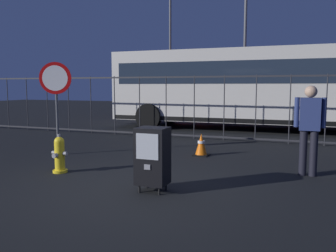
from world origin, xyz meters
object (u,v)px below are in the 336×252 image
object	(u,v)px
stop_sign	(56,89)
traffic_cone	(201,145)
pedestrian	(310,125)
street_light_far_left	(170,38)
newspaper_box_primary	(153,156)
street_light_near_right	(245,28)
bus_far	(296,85)
fire_hydrant	(60,154)
bus_near	(251,85)

from	to	relation	value
stop_sign	traffic_cone	bearing A→B (deg)	19.32
pedestrian	street_light_far_left	size ratio (longest dim) A/B	0.21
newspaper_box_primary	traffic_cone	xyz separation A→B (m)	(-0.06, 3.07, -0.31)
pedestrian	street_light_near_right	bearing A→B (deg)	105.20
street_light_near_right	street_light_far_left	distance (m)	6.12
stop_sign	bus_far	bearing A→B (deg)	64.11
newspaper_box_primary	stop_sign	bearing A→B (deg)	150.06
newspaper_box_primary	street_light_far_left	distance (m)	17.02
street_light_near_right	fire_hydrant	bearing A→B (deg)	-98.29
newspaper_box_primary	street_light_near_right	distance (m)	12.73
traffic_cone	bus_far	world-z (taller)	bus_far
traffic_cone	bus_near	distance (m)	5.73
stop_sign	pedestrian	size ratio (longest dim) A/B	1.34
bus_far	stop_sign	bearing A→B (deg)	-107.90
stop_sign	street_light_far_left	size ratio (longest dim) A/B	0.28
street_light_far_left	bus_far	bearing A→B (deg)	-21.19
pedestrian	bus_far	size ratio (longest dim) A/B	0.16
bus_far	bus_near	bearing A→B (deg)	-102.86
traffic_cone	street_light_far_left	bearing A→B (deg)	113.63
bus_near	stop_sign	bearing A→B (deg)	-119.26
stop_sign	street_light_far_left	bearing A→B (deg)	99.13
traffic_cone	bus_far	xyz separation A→B (m)	(1.95, 9.63, 1.45)
bus_far	street_light_far_left	distance (m)	8.48
traffic_cone	street_light_far_left	size ratio (longest dim) A/B	0.07
street_light_near_right	street_light_far_left	xyz separation A→B (m)	(-5.06, 3.44, 0.24)
fire_hydrant	street_light_far_left	bearing A→B (deg)	102.57
bus_near	traffic_cone	bearing A→B (deg)	-94.55
stop_sign	pedestrian	xyz separation A→B (m)	(5.64, 0.01, -0.65)
pedestrian	street_light_far_left	bearing A→B (deg)	119.87
newspaper_box_primary	pedestrian	world-z (taller)	pedestrian
newspaper_box_primary	street_light_near_right	world-z (taller)	street_light_near_right
stop_sign	traffic_cone	size ratio (longest dim) A/B	4.21
fire_hydrant	newspaper_box_primary	xyz separation A→B (m)	(2.16, -0.49, 0.22)
stop_sign	traffic_cone	xyz separation A→B (m)	(3.28, 1.15, -1.34)
stop_sign	bus_near	xyz separation A→B (m)	(3.67, 6.68, 0.11)
fire_hydrant	stop_sign	bearing A→B (deg)	129.29
fire_hydrant	street_light_near_right	bearing A→B (deg)	81.71
newspaper_box_primary	bus_far	bearing A→B (deg)	81.51
newspaper_box_primary	street_light_near_right	bearing A→B (deg)	92.20
stop_sign	pedestrian	world-z (taller)	stop_sign
stop_sign	bus_near	size ratio (longest dim) A/B	0.21
fire_hydrant	bus_far	bearing A→B (deg)	71.61
street_light_far_left	pedestrian	bearing A→B (deg)	-60.13
newspaper_box_primary	traffic_cone	distance (m)	3.09
pedestrian	bus_far	distance (m)	10.80
fire_hydrant	bus_far	size ratio (longest dim) A/B	0.07
stop_sign	fire_hydrant	bearing A→B (deg)	-50.71
newspaper_box_primary	street_light_near_right	xyz separation A→B (m)	(-0.47, 12.14, 3.81)
bus_far	street_light_far_left	xyz separation A→B (m)	(-7.42, 2.88, 2.91)
newspaper_box_primary	bus_near	xyz separation A→B (m)	(0.34, 8.60, 1.14)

